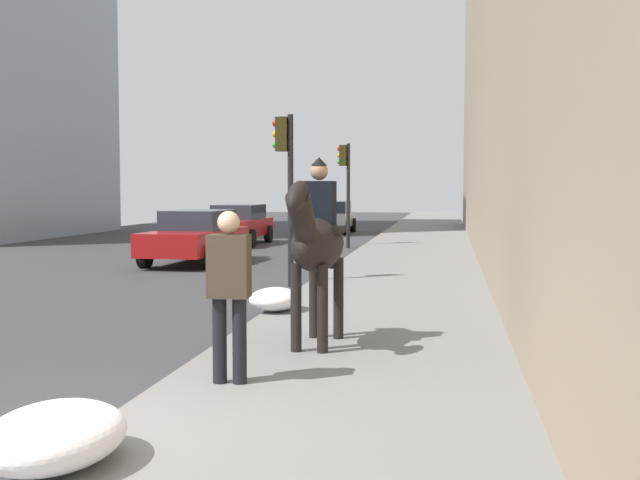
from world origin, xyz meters
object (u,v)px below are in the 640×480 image
car_mid_lane (196,236)px  car_far_lane (331,216)px  car_near_lane (238,224)px  traffic_light_near_curb (286,171)px  traffic_light_far_curb (346,178)px  mounted_horse_near (317,241)px  pedestrian_greeting (229,285)px

car_mid_lane → car_far_lane: (14.86, -1.48, 0.02)m
car_near_lane → traffic_light_near_curb: 12.46m
car_far_lane → traffic_light_near_curb: 19.50m
traffic_light_far_curb → car_near_lane: bearing=75.2°
car_far_lane → traffic_light_far_curb: (-8.79, -1.79, 1.62)m
mounted_horse_near → car_mid_lane: (11.01, 5.13, -0.65)m
mounted_horse_near → car_far_lane: 26.14m
mounted_horse_near → car_near_lane: mounted_horse_near is taller
car_mid_lane → traffic_light_far_curb: bearing=154.1°
pedestrian_greeting → car_far_lane: bearing=3.4°
car_mid_lane → traffic_light_far_curb: size_ratio=1.23×
mounted_horse_near → car_mid_lane: 12.17m
mounted_horse_near → traffic_light_far_curb: 17.21m
pedestrian_greeting → car_mid_lane: bearing=16.6°
car_far_lane → traffic_light_near_curb: traffic_light_near_curb is taller
car_mid_lane → traffic_light_far_curb: (6.07, -3.27, 1.64)m
mounted_horse_near → car_far_lane: (25.87, 3.66, -0.64)m
car_near_lane → car_mid_lane: size_ratio=0.99×
car_near_lane → mounted_horse_near: bearing=17.8°
car_near_lane → traffic_light_near_curb: traffic_light_near_curb is taller
mounted_horse_near → pedestrian_greeting: (-1.95, 0.54, -0.30)m
car_near_lane → pedestrian_greeting: bearing=14.8°
pedestrian_greeting → car_near_lane: bearing=12.0°
car_mid_lane → traffic_light_near_curb: (-4.48, -3.41, 1.64)m
traffic_light_far_curb → car_mid_lane: bearing=151.7°
mounted_horse_near → traffic_light_far_curb: bearing=-169.8°
traffic_light_near_curb → traffic_light_far_curb: 10.55m
car_far_lane → traffic_light_far_curb: bearing=11.2°
traffic_light_far_curb → pedestrian_greeting: bearing=-176.0°
pedestrian_greeting → traffic_light_near_curb: 8.66m
car_near_lane → car_mid_lane: same height
pedestrian_greeting → traffic_light_far_curb: (19.03, 1.32, 1.29)m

